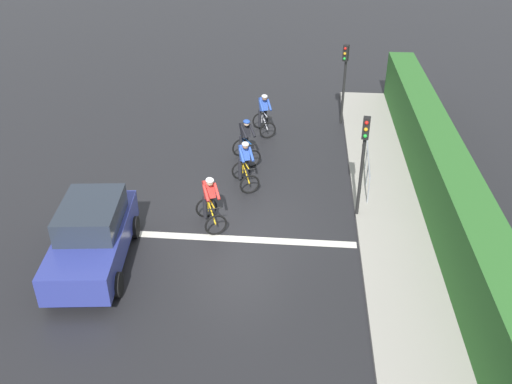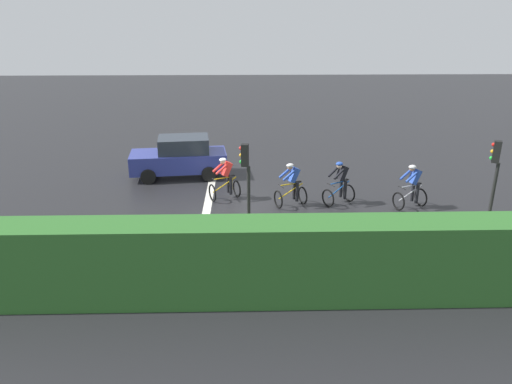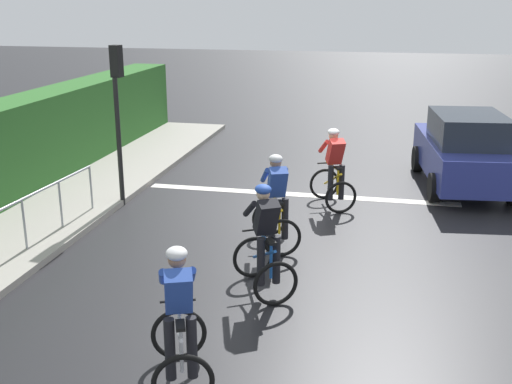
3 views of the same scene
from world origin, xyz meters
The scene contains 10 objects.
ground_plane centered at (0.00, 0.00, 0.00)m, with size 80.00×80.00×0.00m, color black.
sidewalk_kerb centered at (4.96, 2.00, 0.06)m, with size 2.80×19.16×0.12m, color #9E998E.
road_marking_stop_line centered at (0.00, -0.62, 0.00)m, with size 7.00×0.30×0.01m, color silver.
cyclist_lead centered at (0.26, 6.88, 0.80)m, with size 1.02×1.25×1.66m.
cyclist_second centered at (-0.19, 4.33, 0.80)m, with size 1.13×1.28×1.66m.
cyclist_mid centered at (-0.03, 2.51, 0.80)m, with size 1.04×1.26×1.66m.
cyclist_fourth centered at (-0.80, 0.04, 0.80)m, with size 1.08×1.27×1.66m.
car_navy centered at (-3.62, -2.03, 0.87)m, with size 2.22×4.26×1.76m.
traffic_light_near_crossing centered at (3.58, 0.83, 2.22)m, with size 0.23×0.31×3.34m.
pedestrian_railing_kerbside centered at (4.06, 3.23, 0.78)m, with size 0.23×3.41×1.03m.
Camera 3 is at (-1.88, 12.81, 4.25)m, focal length 44.23 mm.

